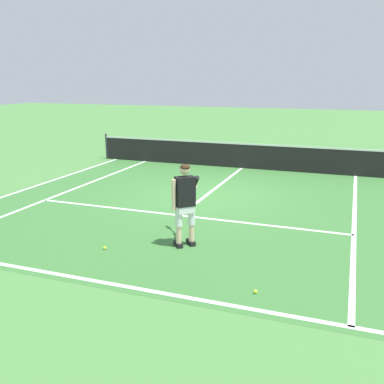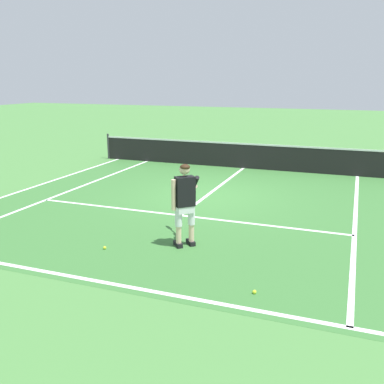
# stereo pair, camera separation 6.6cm
# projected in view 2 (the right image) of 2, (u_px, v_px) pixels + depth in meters

# --- Properties ---
(ground_plane) EXTENTS (80.00, 80.00, 0.00)m
(ground_plane) POSITION_uv_depth(u_px,v_px,m) (207.00, 196.00, 12.80)
(ground_plane) COLOR #477F3D
(court_inner_surface) EXTENTS (10.98, 10.71, 0.00)m
(court_inner_surface) POSITION_uv_depth(u_px,v_px,m) (197.00, 203.00, 12.09)
(court_inner_surface) COLOR #387033
(court_inner_surface) RESTS_ON ground
(line_baseline) EXTENTS (10.98, 0.10, 0.01)m
(line_baseline) POSITION_uv_depth(u_px,v_px,m) (94.00, 280.00, 7.42)
(line_baseline) COLOR white
(line_baseline) RESTS_ON ground
(line_service) EXTENTS (8.23, 0.10, 0.01)m
(line_service) POSITION_uv_depth(u_px,v_px,m) (180.00, 215.00, 10.96)
(line_service) COLOR white
(line_service) RESTS_ON ground
(line_centre_service) EXTENTS (0.10, 6.40, 0.01)m
(line_centre_service) POSITION_uv_depth(u_px,v_px,m) (218.00, 187.00, 13.85)
(line_centre_service) COLOR white
(line_centre_service) RESTS_ON ground
(line_singles_left) EXTENTS (0.10, 10.31, 0.01)m
(line_singles_left) POSITION_uv_depth(u_px,v_px,m) (73.00, 190.00, 13.49)
(line_singles_left) COLOR white
(line_singles_left) RESTS_ON ground
(line_singles_right) EXTENTS (0.10, 10.31, 0.01)m
(line_singles_right) POSITION_uv_depth(u_px,v_px,m) (355.00, 219.00, 10.68)
(line_singles_right) COLOR white
(line_singles_right) RESTS_ON ground
(line_doubles_left) EXTENTS (0.10, 10.31, 0.01)m
(line_doubles_left) POSITION_uv_depth(u_px,v_px,m) (36.00, 186.00, 13.97)
(line_doubles_left) COLOR white
(line_doubles_left) RESTS_ON ground
(tennis_net) EXTENTS (11.96, 0.08, 1.07)m
(tennis_net) POSITION_uv_depth(u_px,v_px,m) (244.00, 155.00, 16.63)
(tennis_net) COLOR #333338
(tennis_net) RESTS_ON ground
(tennis_player) EXTENTS (0.72, 1.17, 1.71)m
(tennis_player) POSITION_uv_depth(u_px,v_px,m) (185.00, 199.00, 8.74)
(tennis_player) COLOR black
(tennis_player) RESTS_ON ground
(tennis_ball_near_feet) EXTENTS (0.07, 0.07, 0.07)m
(tennis_ball_near_feet) POSITION_uv_depth(u_px,v_px,m) (105.00, 248.00, 8.78)
(tennis_ball_near_feet) COLOR #CCE02D
(tennis_ball_near_feet) RESTS_ON ground
(tennis_ball_by_baseline) EXTENTS (0.07, 0.07, 0.07)m
(tennis_ball_by_baseline) POSITION_uv_depth(u_px,v_px,m) (254.00, 292.00, 6.96)
(tennis_ball_by_baseline) COLOR #CCE02D
(tennis_ball_by_baseline) RESTS_ON ground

